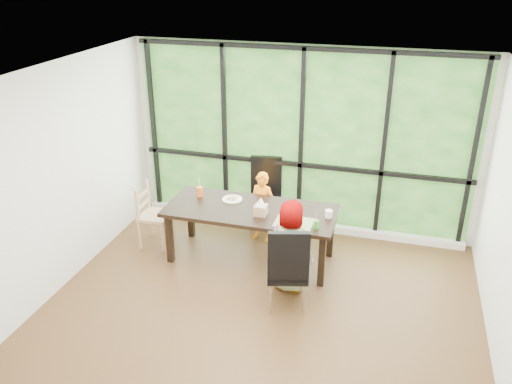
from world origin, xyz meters
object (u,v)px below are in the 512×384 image
child_older (291,246)px  orange_cup (200,192)px  green_cup (316,224)px  white_mug (329,214)px  plate_far (232,199)px  dining_table (251,234)px  child_toddler (262,207)px  chair_end_beech (155,216)px  chair_window_leather (265,195)px  plate_near (291,221)px  chair_interior_leather (287,266)px  tissue_box (261,210)px

child_older → orange_cup: bearing=-18.2°
green_cup → white_mug: size_ratio=1.10×
plate_far → green_cup: 1.32m
plate_far → orange_cup: (-0.47, -0.01, 0.06)m
dining_table → orange_cup: bearing=166.5°
child_toddler → chair_end_beech: bearing=-146.8°
chair_end_beech → plate_far: bearing=-82.8°
chair_window_leather → child_toddler: 0.33m
plate_near → white_mug: bearing=29.8°
child_toddler → chair_interior_leather: bearing=-52.3°
tissue_box → chair_interior_leather: bearing=-55.0°
child_toddler → child_older: size_ratio=0.88×
orange_cup → tissue_box: same height
chair_end_beech → tissue_box: chair_end_beech is taller
chair_end_beech → plate_near: (1.98, -0.21, 0.31)m
plate_far → chair_interior_leather: bearing=-46.6°
tissue_box → orange_cup: bearing=161.8°
child_older → chair_end_beech: bearing=-6.5°
chair_interior_leather → white_mug: chair_interior_leather is taller
chair_window_leather → child_toddler: size_ratio=1.05×
chair_interior_leather → child_older: 0.36m
child_older → plate_near: 0.37m
child_older → plate_far: bearing=-28.3°
chair_window_leather → chair_end_beech: 1.62m
child_toddler → plate_near: bearing=-40.8°
plate_far → green_cup: (1.23, -0.48, 0.04)m
plate_near → white_mug: (0.43, 0.25, 0.04)m
child_older → orange_cup: 1.63m
plate_near → white_mug: size_ratio=2.46×
orange_cup → plate_far: bearing=1.1°
green_cup → dining_table: bearing=162.5°
orange_cup → green_cup: size_ratio=1.26×
child_toddler → chair_window_leather: bearing=109.7°
dining_table → chair_window_leather: (-0.05, 0.89, 0.17)m
chair_end_beech → child_toddler: (1.40, 0.55, 0.07)m
chair_window_leather → plate_far: (-0.27, -0.69, 0.22)m
child_older → green_cup: child_older is taller
chair_window_leather → green_cup: 1.54m
chair_interior_leather → child_toddler: chair_interior_leather is taller
dining_table → green_cup: (0.91, -0.29, 0.43)m
child_toddler → white_mug: (1.01, -0.51, 0.28)m
child_older → green_cup: (0.25, 0.24, 0.21)m
green_cup → orange_cup: bearing=164.4°
dining_table → green_cup: size_ratio=21.02×
plate_near → orange_cup: bearing=164.1°
green_cup → tissue_box: tissue_box is taller
chair_window_leather → white_mug: bearing=-48.5°
chair_interior_leather → chair_end_beech: 2.28m
chair_window_leather → green_cup: (0.96, -1.18, 0.26)m
chair_window_leather → plate_near: size_ratio=4.55×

